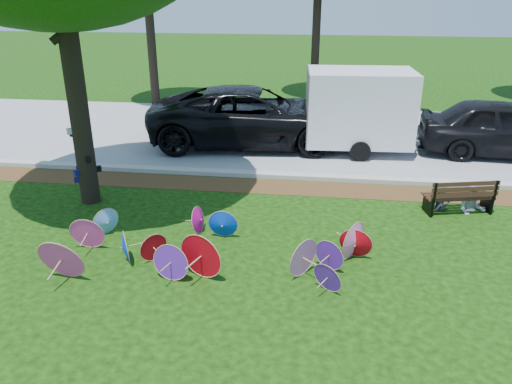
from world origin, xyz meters
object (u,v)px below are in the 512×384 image
black_van (253,117)px  cargo_trailer (359,107)px  parasol_pile (202,247)px  park_bench (458,195)px  dark_pickup (506,128)px  person_left (443,187)px  person_right (475,185)px

black_van → cargo_trailer: (3.28, -0.29, 0.48)m
parasol_pile → park_bench: parasol_pile is taller
black_van → dark_pickup: (7.64, -0.17, -0.06)m
cargo_trailer → person_left: bearing=-71.2°
dark_pickup → black_van: bearing=92.6°
black_van → park_bench: size_ratio=4.17×
black_van → person_right: (5.67, -4.47, -0.27)m
cargo_trailer → person_right: size_ratio=2.43×
black_van → cargo_trailer: size_ratio=2.11×
person_left → person_right: size_ratio=0.89×
dark_pickup → person_left: size_ratio=4.41×
parasol_pile → person_left: size_ratio=5.22×
cargo_trailer → person_right: bearing=-63.5°
parasol_pile → park_bench: bearing=30.0°
dark_pickup → cargo_trailer: (-4.35, -0.12, 0.54)m
cargo_trailer → person_right: cargo_trailer is taller
park_bench → person_right: person_right is taller
parasol_pile → person_left: (4.89, 3.07, 0.20)m
park_bench → person_left: bearing=158.8°
cargo_trailer → person_left: (1.68, -4.18, -0.82)m
parasol_pile → dark_pickup: 10.57m
parasol_pile → cargo_trailer: size_ratio=1.90×
park_bench → black_van: bearing=126.6°
dark_pickup → park_bench: dark_pickup is taller
dark_pickup → person_right: dark_pickup is taller
cargo_trailer → person_right: (2.38, -4.18, -0.75)m
dark_pickup → cargo_trailer: 4.39m
parasol_pile → cargo_trailer: bearing=66.2°
parasol_pile → black_van: black_van is taller
parasol_pile → person_right: person_right is taller
black_van → parasol_pile: bearing=174.9°
black_van → park_bench: (5.32, -4.52, -0.50)m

